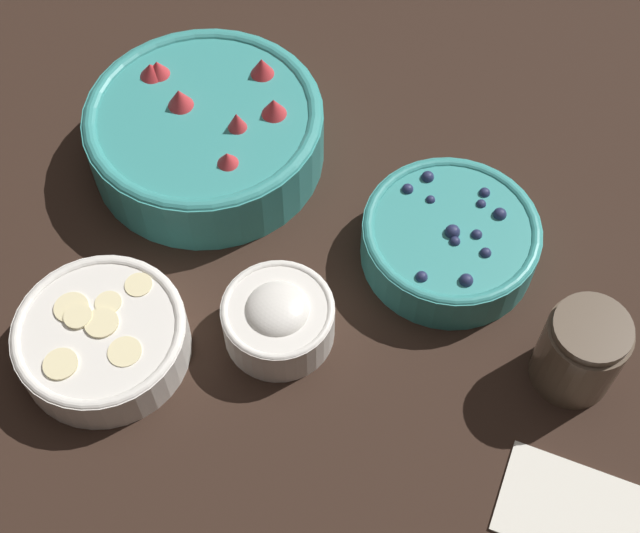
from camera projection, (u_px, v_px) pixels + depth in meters
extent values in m
plane|color=black|center=(334.00, 269.00, 0.95)|extent=(4.00, 4.00, 0.00)
cylinder|color=teal|center=(206.00, 135.00, 1.00)|extent=(0.27, 0.27, 0.07)
torus|color=teal|center=(203.00, 117.00, 0.98)|extent=(0.27, 0.27, 0.02)
cylinder|color=red|center=(204.00, 123.00, 0.99)|extent=(0.21, 0.21, 0.02)
cone|color=red|center=(228.00, 160.00, 0.93)|extent=(0.04, 0.04, 0.02)
cone|color=red|center=(151.00, 71.00, 1.00)|extent=(0.05, 0.05, 0.02)
cone|color=red|center=(158.00, 69.00, 1.00)|extent=(0.04, 0.04, 0.02)
cone|color=red|center=(274.00, 108.00, 0.97)|extent=(0.05, 0.05, 0.03)
cone|color=red|center=(262.00, 68.00, 1.00)|extent=(0.04, 0.04, 0.03)
cone|color=red|center=(237.00, 122.00, 0.95)|extent=(0.03, 0.03, 0.03)
cone|color=red|center=(180.00, 99.00, 0.97)|extent=(0.05, 0.05, 0.03)
cylinder|color=teal|center=(449.00, 241.00, 0.94)|extent=(0.19, 0.19, 0.05)
torus|color=teal|center=(452.00, 229.00, 0.92)|extent=(0.19, 0.19, 0.01)
cylinder|color=#23284C|center=(451.00, 234.00, 0.93)|extent=(0.15, 0.15, 0.02)
sphere|color=#23284C|center=(500.00, 214.00, 0.92)|extent=(0.01, 0.01, 0.01)
sphere|color=#23284C|center=(428.00, 177.00, 0.95)|extent=(0.01, 0.01, 0.01)
sphere|color=#23284C|center=(422.00, 276.00, 0.89)|extent=(0.01, 0.01, 0.01)
sphere|color=#23284C|center=(477.00, 235.00, 0.91)|extent=(0.01, 0.01, 0.01)
sphere|color=#23284C|center=(481.00, 204.00, 0.93)|extent=(0.01, 0.01, 0.01)
sphere|color=#23284C|center=(484.00, 193.00, 0.94)|extent=(0.01, 0.01, 0.01)
sphere|color=#23284C|center=(408.00, 189.00, 0.94)|extent=(0.01, 0.01, 0.01)
sphere|color=#23284C|center=(452.00, 232.00, 0.91)|extent=(0.02, 0.02, 0.02)
sphere|color=#23284C|center=(466.00, 281.00, 0.88)|extent=(0.01, 0.01, 0.01)
sphere|color=#23284C|center=(430.00, 200.00, 0.94)|extent=(0.01, 0.01, 0.01)
sphere|color=#23284C|center=(486.00, 253.00, 0.90)|extent=(0.01, 0.01, 0.01)
sphere|color=#23284C|center=(455.00, 242.00, 0.91)|extent=(0.01, 0.01, 0.01)
cylinder|color=white|center=(103.00, 340.00, 0.88)|extent=(0.17, 0.17, 0.05)
torus|color=white|center=(99.00, 330.00, 0.86)|extent=(0.17, 0.17, 0.01)
cylinder|color=beige|center=(100.00, 334.00, 0.87)|extent=(0.14, 0.14, 0.01)
cylinder|color=beige|center=(125.00, 352.00, 0.85)|extent=(0.03, 0.03, 0.00)
cylinder|color=beige|center=(78.00, 317.00, 0.86)|extent=(0.03, 0.03, 0.01)
cylinder|color=beige|center=(108.00, 303.00, 0.87)|extent=(0.03, 0.03, 0.00)
cylinder|color=beige|center=(72.00, 308.00, 0.87)|extent=(0.03, 0.03, 0.01)
cylinder|color=beige|center=(139.00, 285.00, 0.88)|extent=(0.03, 0.03, 0.00)
cylinder|color=beige|center=(102.00, 324.00, 0.86)|extent=(0.03, 0.03, 0.01)
cylinder|color=beige|center=(61.00, 365.00, 0.84)|extent=(0.03, 0.03, 0.01)
cylinder|color=white|center=(279.00, 321.00, 0.89)|extent=(0.11, 0.11, 0.05)
torus|color=white|center=(278.00, 310.00, 0.87)|extent=(0.11, 0.11, 0.01)
cylinder|color=white|center=(278.00, 313.00, 0.87)|extent=(0.09, 0.09, 0.01)
ellipsoid|color=white|center=(278.00, 310.00, 0.87)|extent=(0.06, 0.06, 0.03)
cylinder|color=brown|center=(579.00, 353.00, 0.85)|extent=(0.08, 0.08, 0.09)
cylinder|color=#472819|center=(578.00, 356.00, 0.85)|extent=(0.07, 0.07, 0.07)
cylinder|color=brown|center=(593.00, 329.00, 0.81)|extent=(0.07, 0.07, 0.01)
cube|color=silver|center=(572.00, 509.00, 0.81)|extent=(0.14, 0.10, 0.01)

